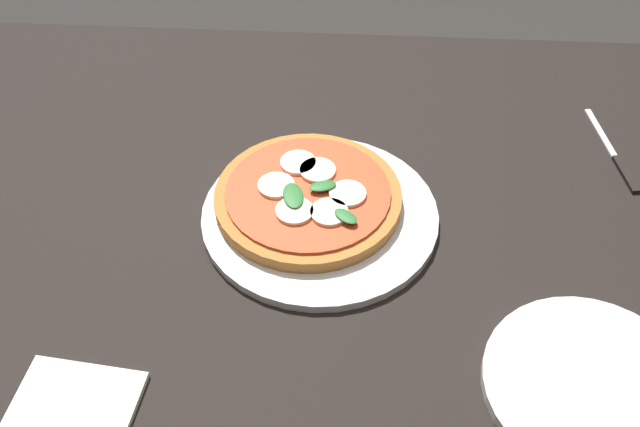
{
  "coord_description": "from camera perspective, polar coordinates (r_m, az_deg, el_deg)",
  "views": [
    {
      "loc": [
        -0.01,
        0.64,
        1.43
      ],
      "look_at": [
        0.03,
        -0.03,
        0.75
      ],
      "focal_mm": 41.38,
      "sensor_mm": 36.0,
      "label": 1
    }
  ],
  "objects": [
    {
      "name": "pizza",
      "position": [
        0.97,
        -0.92,
        1.31
      ],
      "size": [
        0.25,
        0.25,
        0.03
      ],
      "color": "#B27033",
      "rests_on": "serving_tray"
    },
    {
      "name": "plate_white",
      "position": [
        0.86,
        20.26,
        -12.43
      ],
      "size": [
        0.23,
        0.23,
        0.01
      ],
      "primitive_type": "cylinder",
      "color": "white",
      "rests_on": "dining_table"
    },
    {
      "name": "napkin",
      "position": [
        0.84,
        -18.34,
        -13.64
      ],
      "size": [
        0.14,
        0.1,
        0.01
      ],
      "primitive_type": "cube",
      "rotation": [
        0.0,
        0.0,
        -0.11
      ],
      "color": "white",
      "rests_on": "dining_table"
    },
    {
      "name": "knife",
      "position": [
        1.14,
        21.97,
        3.9
      ],
      "size": [
        0.04,
        0.19,
        0.01
      ],
      "color": "black",
      "rests_on": "dining_table"
    },
    {
      "name": "serving_tray",
      "position": [
        0.97,
        -0.0,
        -0.17
      ],
      "size": [
        0.31,
        0.31,
        0.01
      ],
      "primitive_type": "cylinder",
      "color": "silver",
      "rests_on": "dining_table"
    },
    {
      "name": "dining_table",
      "position": [
        1.02,
        1.44,
        -5.61
      ],
      "size": [
        1.35,
        0.98,
        0.74
      ],
      "color": "black",
      "rests_on": "ground_plane"
    }
  ]
}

